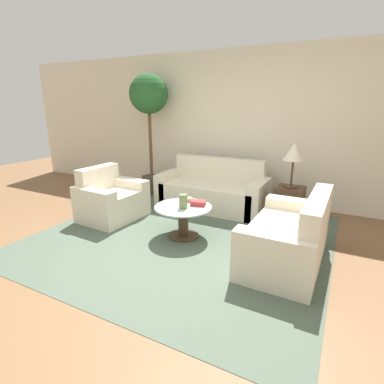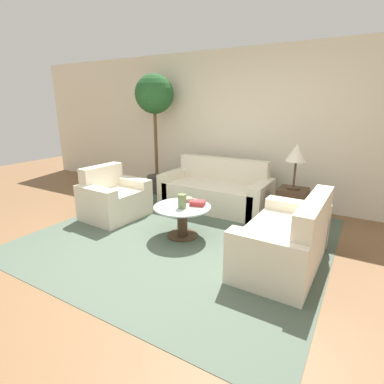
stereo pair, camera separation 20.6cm
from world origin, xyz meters
The scene contains 13 objects.
ground_plane centered at (0.00, 0.00, 0.00)m, with size 14.00×14.00×0.00m, color brown.
wall_back centered at (0.00, 2.64, 1.30)m, with size 10.00×0.06×2.60m.
rug centered at (-0.03, 0.69, 0.00)m, with size 3.64×3.43×0.01m.
sofa_main centered at (-0.16, 1.98, 0.27)m, with size 1.80×0.79×0.81m.
armchair centered at (-1.36, 0.77, 0.27)m, with size 0.78×0.95×0.78m.
loveseat centered at (1.36, 0.64, 0.27)m, with size 0.78×1.40×0.80m.
coffee_table centered at (-0.03, 0.69, 0.27)m, with size 0.75×0.75×0.42m.
side_table centered at (1.11, 1.84, 0.27)m, with size 0.40×0.40×0.54m.
table_lamp centered at (1.11, 1.84, 1.04)m, with size 0.29×0.29×0.65m.
potted_plant centered at (-1.58, 2.21, 1.65)m, with size 0.71×0.71×2.23m.
vase centered at (0.01, 0.64, 0.51)m, with size 0.11×0.11×0.18m.
bowl centered at (-0.09, 0.91, 0.44)m, with size 0.15×0.15×0.05m.
book_stack centered at (0.13, 0.82, 0.45)m, with size 0.22×0.18×0.06m.
Camera 1 is at (1.77, -2.51, 1.70)m, focal length 28.00 mm.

